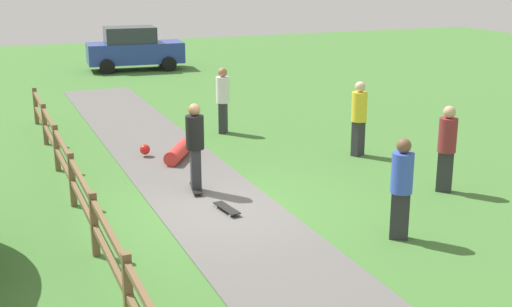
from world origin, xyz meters
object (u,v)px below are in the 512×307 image
object	(u,v)px
skater_riding	(195,143)
parked_car_blue	(134,48)
skater_fallen	(177,151)
bystander_blue	(402,184)
skateboard_loose	(227,208)
bystander_maroon	(447,144)
bystander_yellow	(359,115)
bystander_white	(223,97)

from	to	relation	value
skater_riding	parked_car_blue	world-z (taller)	parked_car_blue
parked_car_blue	skater_riding	bearing A→B (deg)	-98.51
skater_fallen	bystander_blue	size ratio (longest dim) A/B	0.83
skater_fallen	skateboard_loose	distance (m)	3.99
skateboard_loose	bystander_maroon	bearing A→B (deg)	-6.75
skater_riding	parked_car_blue	size ratio (longest dim) A/B	0.44
skater_fallen	skater_riding	bearing A→B (deg)	-97.18
skater_riding	bystander_yellow	world-z (taller)	skater_riding
skateboard_loose	bystander_blue	distance (m)	3.45
bystander_white	parked_car_blue	bearing A→B (deg)	88.67
skater_fallen	bystander_blue	distance (m)	6.77
skater_riding	bystander_yellow	distance (m)	4.75
skateboard_loose	bystander_maroon	distance (m)	4.81
bystander_white	parked_car_blue	xyz separation A→B (m)	(0.29, 12.56, -0.08)
bystander_yellow	skater_fallen	bearing A→B (deg)	161.42
parked_car_blue	bystander_blue	bearing A→B (deg)	-90.13
skater_fallen	bystander_blue	world-z (taller)	bystander_blue
bystander_maroon	parked_car_blue	distance (m)	19.30
bystander_maroon	parked_car_blue	xyz separation A→B (m)	(-2.29, 19.17, -0.07)
skater_fallen	bystander_yellow	bearing A→B (deg)	-18.58
skater_riding	bystander_white	size ratio (longest dim) A/B	1.01
bystander_yellow	bystander_white	size ratio (longest dim) A/B	1.01
skateboard_loose	bystander_yellow	xyz separation A→B (m)	(4.43, 2.55, 0.96)
skateboard_loose	bystander_white	world-z (taller)	bystander_white
bystander_white	bystander_maroon	bearing A→B (deg)	-68.65
skater_riding	parked_car_blue	xyz separation A→B (m)	(2.58, 17.22, -0.12)
bystander_maroon	bystander_blue	size ratio (longest dim) A/B	1.02
bystander_yellow	bystander_maroon	xyz separation A→B (m)	(0.26, -3.11, -0.02)
skater_fallen	parked_car_blue	xyz separation A→B (m)	(2.25, 14.62, 0.76)
bystander_blue	bystander_white	distance (m)	8.41
bystander_maroon	parked_car_blue	bearing A→B (deg)	96.81
bystander_white	skater_fallen	bearing A→B (deg)	-133.52
skater_riding	bystander_blue	world-z (taller)	skater_riding
skateboard_loose	bystander_blue	xyz separation A→B (m)	(2.35, -2.36, 0.92)
skater_riding	bystander_maroon	world-z (taller)	skater_riding
skater_riding	skateboard_loose	xyz separation A→B (m)	(0.18, -1.39, -0.99)
bystander_blue	parked_car_blue	bearing A→B (deg)	89.87
skater_riding	bystander_white	distance (m)	5.19
skater_riding	bystander_white	bearing A→B (deg)	63.88
skater_fallen	bystander_yellow	size ratio (longest dim) A/B	0.80
skater_fallen	skateboard_loose	size ratio (longest dim) A/B	1.83
skater_riding	skateboard_loose	bearing A→B (deg)	-82.80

